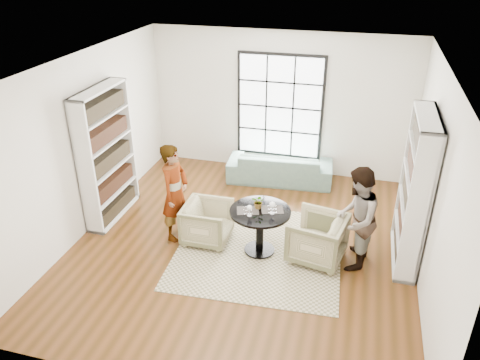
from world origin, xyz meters
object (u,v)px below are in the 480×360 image
(wine_glass_left, at_px, (249,208))
(flower_centerpiece, at_px, (259,202))
(person_right, at_px, (356,219))
(wine_glass_right, at_px, (272,205))
(pedestal_table, at_px, (260,222))
(person_left, at_px, (175,192))
(sofa, at_px, (280,167))
(armchair_left, at_px, (208,223))
(armchair_right, at_px, (317,238))

(wine_glass_left, height_order, flower_centerpiece, flower_centerpiece)
(flower_centerpiece, bearing_deg, person_right, -0.68)
(wine_glass_right, bearing_deg, pedestal_table, 169.10)
(person_left, xyz_separation_m, person_right, (2.93, -0.04, -0.02))
(sofa, distance_m, armchair_left, 2.62)
(armchair_left, bearing_deg, armchair_right, -91.49)
(person_left, height_order, wine_glass_right, person_left)
(sofa, bearing_deg, pedestal_table, 88.72)
(pedestal_table, relative_size, sofa, 0.45)
(pedestal_table, bearing_deg, flower_centerpiece, 123.53)
(armchair_right, xyz_separation_m, person_right, (0.55, 0.00, 0.45))
(sofa, relative_size, flower_centerpiece, 9.46)
(wine_glass_right, relative_size, flower_centerpiece, 0.91)
(person_right, height_order, wine_glass_left, person_right)
(wine_glass_right, xyz_separation_m, flower_centerpiece, (-0.24, 0.10, -0.03))
(armchair_right, height_order, wine_glass_left, wine_glass_left)
(person_right, bearing_deg, armchair_right, -82.23)
(sofa, xyz_separation_m, flower_centerpiece, (0.12, -2.53, 0.57))
(armchair_left, bearing_deg, person_right, -91.24)
(person_right, distance_m, flower_centerpiece, 1.51)
(person_left, xyz_separation_m, flower_centerpiece, (1.42, -0.02, 0.04))
(armchair_right, distance_m, person_right, 0.71)
(wine_glass_right, bearing_deg, person_right, 3.74)
(flower_centerpiece, bearing_deg, armchair_left, 178.84)
(sofa, height_order, person_right, person_right)
(wine_glass_left, bearing_deg, wine_glass_right, 25.42)
(wine_glass_right, bearing_deg, flower_centerpiece, 157.18)
(sofa, bearing_deg, armchair_right, 108.05)
(armchair_left, bearing_deg, flower_centerpiece, -91.54)
(pedestal_table, bearing_deg, armchair_right, 2.80)
(armchair_left, distance_m, armchair_right, 1.83)
(armchair_left, relative_size, person_right, 0.46)
(sofa, distance_m, wine_glass_left, 2.84)
(wine_glass_left, distance_m, flower_centerpiece, 0.27)
(person_right, bearing_deg, armchair_left, -83.09)
(armchair_left, distance_m, person_left, 0.74)
(pedestal_table, height_order, person_left, person_left)
(wine_glass_left, bearing_deg, armchair_left, 160.86)
(pedestal_table, bearing_deg, person_left, 176.87)
(armchair_right, xyz_separation_m, wine_glass_left, (-1.04, -0.24, 0.53))
(wine_glass_right, bearing_deg, wine_glass_left, -154.58)
(person_left, relative_size, wine_glass_left, 9.10)
(armchair_right, distance_m, person_left, 2.42)
(person_left, relative_size, wine_glass_right, 8.17)
(armchair_right, bearing_deg, person_right, 100.93)
(armchair_left, bearing_deg, pedestal_table, -95.40)
(person_left, xyz_separation_m, wine_glass_left, (1.34, -0.27, 0.06))
(sofa, distance_m, wine_glass_right, 2.72)
(sofa, relative_size, armchair_left, 2.81)
(pedestal_table, bearing_deg, person_right, 1.75)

